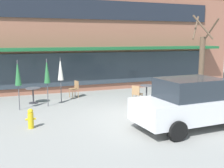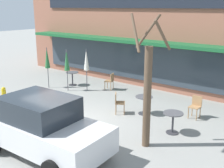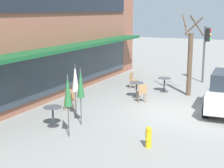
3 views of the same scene
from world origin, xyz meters
name	(u,v)px [view 3 (image 3 of 3)]	position (x,y,z in m)	size (l,w,h in m)	color
ground_plane	(177,113)	(0.00, 0.00, 0.00)	(80.00, 80.00, 0.00)	gray
cafe_table_near_wall	(164,82)	(3.56, 1.64, 0.52)	(0.70, 0.70, 0.76)	#333338
cafe_table_streetside	(136,87)	(1.79, 2.56, 0.52)	(0.70, 0.70, 0.76)	#333338
cafe_table_by_tree	(53,113)	(-3.72, 3.81, 0.52)	(0.70, 0.70, 0.76)	#333338
patio_umbrella_green_folded	(75,78)	(-2.40, 3.59, 1.63)	(0.28, 0.28, 2.20)	#4C4C51
patio_umbrella_cream_folded	(81,83)	(-3.14, 2.91, 1.63)	(0.28, 0.28, 2.20)	#4C4C51
patio_umbrella_corner_open	(68,91)	(-4.41, 2.67, 1.63)	(0.28, 0.28, 2.20)	#4C4C51
cafe_chair_0	(70,98)	(-1.50, 4.46, 0.53)	(0.50, 0.50, 0.89)	#9E754C
cafe_chair_1	(133,79)	(3.62, 3.49, 0.53)	(0.41, 0.41, 0.89)	#9E754C
cafe_chair_2	(142,92)	(0.93, 1.94, 0.53)	(0.56, 0.56, 0.89)	#9E754C
street_tree	(190,60)	(3.31, 0.27, 1.82)	(1.14, 1.18, 4.12)	brown
traffic_light_pole	(206,45)	(6.98, 0.14, 2.30)	(0.26, 0.44, 3.40)	#47474C
fire_hydrant	(149,137)	(-4.16, -0.16, 0.35)	(0.36, 0.20, 0.71)	gold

